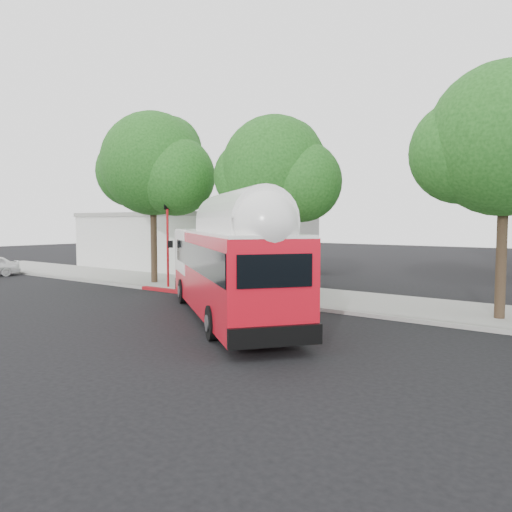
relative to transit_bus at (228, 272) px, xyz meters
The scene contains 9 objects.
ground 1.96m from the transit_bus, 150.82° to the right, with size 120.00×120.00×0.00m, color black.
sidewalk 6.33m from the transit_bus, 97.39° to the left, with size 60.00×5.00×0.15m, color gray.
curb_strip 3.92m from the transit_bus, 102.80° to the left, with size 60.00×0.30×0.15m, color gray.
red_curb_segment 5.39m from the transit_bus, 137.57° to the left, with size 10.00×0.32×0.16m, color maroon.
street_tree_left 11.69m from the transit_bus, 151.20° to the left, with size 6.67×5.80×9.74m.
street_tree_mid 7.13m from the transit_bus, 103.80° to the left, with size 5.75×5.00×8.62m.
low_commercial_bldg 20.07m from the transit_bus, 137.48° to the left, with size 16.20×10.20×4.25m.
transit_bus is the anchor object (origin of this frame).
signal_pole 8.71m from the transit_bus, 151.64° to the left, with size 0.13×0.43×4.49m.
Camera 1 is at (12.69, -13.57, 3.62)m, focal length 35.00 mm.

